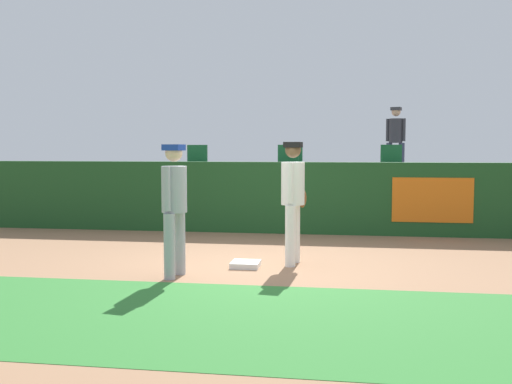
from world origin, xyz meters
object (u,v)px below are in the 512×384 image
(seat_front_center, at_px, (288,161))
(seat_back_center, at_px, (293,160))
(player_fielder_home, at_px, (293,194))
(seat_front_left, at_px, (196,161))
(seat_front_right, at_px, (391,162))
(player_runner_visitor, at_px, (174,201))
(first_base, at_px, (246,264))
(spectator_hooded, at_px, (396,137))

(seat_front_center, relative_size, seat_back_center, 1.00)
(player_fielder_home, height_order, seat_front_left, player_fielder_home)
(player_fielder_home, bearing_deg, seat_front_right, 166.26)
(player_runner_visitor, height_order, seat_front_right, seat_front_right)
(seat_front_center, bearing_deg, player_runner_visitor, -99.74)
(player_runner_visitor, bearing_deg, first_base, 142.05)
(seat_back_center, bearing_deg, first_base, -90.95)
(first_base, distance_m, spectator_hooded, 8.41)
(seat_front_center, height_order, seat_back_center, same)
(first_base, height_order, player_fielder_home, player_fielder_home)
(first_base, distance_m, seat_back_center, 6.78)
(player_fielder_home, relative_size, seat_front_left, 2.12)
(seat_front_right, bearing_deg, seat_back_center, 141.93)
(first_base, height_order, player_runner_visitor, player_runner_visitor)
(first_base, distance_m, player_runner_visitor, 1.47)
(seat_front_left, height_order, spectator_hooded, spectator_hooded)
(seat_front_right, bearing_deg, seat_front_left, 180.00)
(spectator_hooded, bearing_deg, player_fielder_home, 92.78)
(seat_back_center, distance_m, spectator_hooded, 2.90)
(player_fielder_home, bearing_deg, player_runner_visitor, -46.86)
(seat_front_center, xyz_separation_m, seat_front_left, (-2.11, -0.00, -0.00))
(player_fielder_home, distance_m, spectator_hooded, 7.75)
(seat_front_left, bearing_deg, seat_front_right, -0.00)
(player_runner_visitor, bearing_deg, seat_front_center, 179.80)
(seat_front_right, bearing_deg, spectator_hooded, 83.38)
(player_fielder_home, relative_size, seat_front_right, 2.12)
(player_runner_visitor, distance_m, seat_back_center, 7.45)
(first_base, distance_m, seat_front_center, 5.03)
(seat_front_center, distance_m, seat_front_left, 2.11)
(first_base, bearing_deg, seat_front_center, 88.32)
(seat_front_right, relative_size, seat_front_center, 1.00)
(player_runner_visitor, xyz_separation_m, seat_front_right, (3.23, 5.58, 0.40))
(first_base, relative_size, seat_front_right, 0.48)
(first_base, relative_size, spectator_hooded, 0.22)
(player_fielder_home, xyz_separation_m, player_runner_visitor, (-1.47, -1.06, -0.02))
(player_runner_visitor, bearing_deg, seat_front_right, 159.54)
(seat_front_right, xyz_separation_m, seat_back_center, (-2.30, 1.80, 0.00))
(player_runner_visitor, relative_size, seat_back_center, 2.07)
(seat_front_center, relative_size, seat_front_left, 1.00)
(first_base, xyz_separation_m, spectator_hooded, (2.74, 7.70, 1.96))
(seat_front_center, xyz_separation_m, spectator_hooded, (2.60, 2.87, 0.60))
(seat_front_left, height_order, seat_back_center, same)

